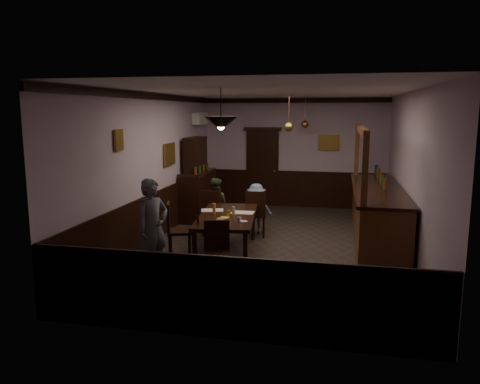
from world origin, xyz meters
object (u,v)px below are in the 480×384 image
(person_seated_left, at_px, (215,205))
(pendant_iron, at_px, (221,123))
(coffee_cup, at_px, (239,219))
(pendant_brass_mid, at_px, (289,127))
(person_standing, at_px, (153,228))
(soda_can, at_px, (229,213))
(pendant_brass_far, at_px, (305,124))
(bar_counter, at_px, (377,213))
(dining_table, at_px, (227,218))
(chair_side, at_px, (175,227))
(chair_far_left, at_px, (212,211))
(person_seated_right, at_px, (256,209))
(sideboard, at_px, (197,186))
(chair_far_right, at_px, (255,212))
(chair_near, at_px, (217,248))

(person_seated_left, height_order, pendant_iron, pendant_iron)
(coffee_cup, bearing_deg, pendant_brass_mid, 71.35)
(person_standing, relative_size, coffee_cup, 19.82)
(soda_can, distance_m, pendant_brass_far, 4.62)
(person_seated_left, bearing_deg, person_standing, 90.96)
(coffee_cup, relative_size, soda_can, 0.67)
(person_seated_left, xyz_separation_m, bar_counter, (3.41, 0.02, -0.02))
(person_standing, xyz_separation_m, coffee_cup, (1.23, 0.86, 0.01))
(dining_table, xyz_separation_m, chair_side, (-0.90, -0.33, -0.14))
(pendant_brass_far, bearing_deg, soda_can, -103.56)
(chair_far_left, distance_m, chair_side, 1.56)
(person_seated_right, height_order, soda_can, person_seated_right)
(person_seated_right, distance_m, sideboard, 2.08)
(sideboard, bearing_deg, person_standing, -82.61)
(chair_far_right, xyz_separation_m, person_seated_left, (-0.93, 0.17, 0.06))
(coffee_cup, bearing_deg, sideboard, 111.34)
(chair_near, relative_size, person_seated_left, 0.77)
(sideboard, relative_size, pendant_brass_mid, 2.49)
(pendant_brass_mid, bearing_deg, chair_near, -102.06)
(dining_table, relative_size, pendant_brass_far, 2.85)
(coffee_cup, bearing_deg, chair_far_right, 84.36)
(sideboard, height_order, bar_counter, bar_counter)
(dining_table, xyz_separation_m, person_seated_right, (0.26, 1.59, -0.14))
(sideboard, distance_m, bar_counter, 4.40)
(person_seated_right, relative_size, coffee_cup, 13.73)
(bar_counter, bearing_deg, person_seated_right, 177.98)
(pendant_brass_mid, bearing_deg, pendant_iron, -105.12)
(dining_table, relative_size, bar_counter, 0.55)
(dining_table, relative_size, sideboard, 1.14)
(chair_far_left, bearing_deg, person_standing, 85.75)
(dining_table, xyz_separation_m, person_seated_left, (-0.63, 1.48, -0.08))
(chair_far_right, relative_size, pendant_iron, 1.48)
(chair_side, relative_size, pendant_iron, 1.50)
(pendant_iron, height_order, pendant_brass_far, same)
(chair_far_right, distance_m, person_seated_left, 0.95)
(soda_can, height_order, pendant_brass_far, pendant_brass_far)
(person_seated_left, xyz_separation_m, coffee_cup, (0.97, -1.99, 0.19))
(sideboard, bearing_deg, chair_side, -80.29)
(dining_table, distance_m, chair_far_left, 1.36)
(chair_near, distance_m, coffee_cup, 0.88)
(person_seated_left, height_order, pendant_brass_far, pendant_brass_far)
(chair_side, distance_m, person_seated_left, 1.83)
(chair_near, xyz_separation_m, chair_side, (-1.05, 0.99, 0.04))
(soda_can, relative_size, pendant_brass_far, 0.15)
(coffee_cup, bearing_deg, pendant_iron, -137.17)
(chair_side, height_order, pendant_brass_far, pendant_brass_far)
(pendant_iron, distance_m, pendant_brass_far, 5.03)
(person_standing, distance_m, pendant_brass_far, 6.03)
(dining_table, xyz_separation_m, sideboard, (-1.43, 2.78, 0.12))
(dining_table, height_order, pendant_iron, pendant_iron)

